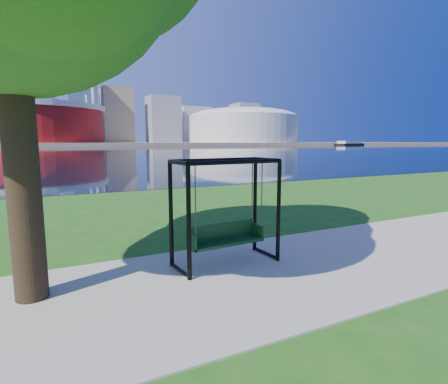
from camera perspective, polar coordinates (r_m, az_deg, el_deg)
ground at (r=7.02m, az=0.85°, el=-12.60°), size 900.00×900.00×0.00m
path at (r=6.61m, az=2.91°, el=-13.83°), size 120.00×4.00×0.03m
river at (r=107.89m, az=-25.22°, el=6.10°), size 900.00×180.00×0.02m
far_bank at (r=311.84m, az=-26.34°, el=7.07°), size 900.00×228.00×2.00m
stadium at (r=241.21m, az=-28.78°, el=9.98°), size 83.00×83.00×32.00m
arena at (r=277.90m, az=3.19°, el=10.94°), size 84.00×84.00×26.56m
skyline at (r=326.92m, az=-27.53°, el=13.15°), size 392.00×66.00×96.50m
swing at (r=7.05m, az=0.22°, el=-3.66°), size 2.17×1.06×2.16m
barge at (r=278.75m, az=19.81°, el=7.49°), size 32.49×17.23×3.14m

